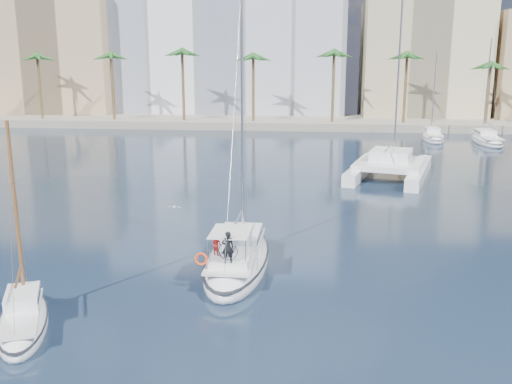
# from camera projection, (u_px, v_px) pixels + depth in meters

# --- Properties ---
(ground) EXTENTS (160.00, 160.00, 0.00)m
(ground) POSITION_uv_depth(u_px,v_px,m) (242.00, 249.00, 33.50)
(ground) COLOR black
(ground) RESTS_ON ground
(quay) EXTENTS (120.00, 14.00, 1.20)m
(quay) POSITION_uv_depth(u_px,v_px,m) (289.00, 122.00, 92.38)
(quay) COLOR gray
(quay) RESTS_ON ground
(building_modern) EXTENTS (42.00, 16.00, 28.00)m
(building_modern) POSITION_uv_depth(u_px,v_px,m) (226.00, 39.00, 102.05)
(building_modern) COLOR white
(building_modern) RESTS_ON ground
(building_tan_left) EXTENTS (22.00, 14.00, 22.00)m
(building_tan_left) POSITION_uv_depth(u_px,v_px,m) (57.00, 56.00, 101.85)
(building_tan_left) COLOR tan
(building_tan_left) RESTS_ON ground
(building_beige) EXTENTS (20.00, 14.00, 20.00)m
(building_beige) POSITION_uv_depth(u_px,v_px,m) (422.00, 62.00, 96.72)
(building_beige) COLOR beige
(building_beige) RESTS_ON ground
(palm_left) EXTENTS (3.60, 3.60, 12.30)m
(palm_left) POSITION_uv_depth(u_px,v_px,m) (73.00, 61.00, 89.61)
(palm_left) COLOR brown
(palm_left) RESTS_ON ground
(palm_centre) EXTENTS (3.60, 3.60, 12.30)m
(palm_centre) POSITION_uv_depth(u_px,v_px,m) (289.00, 61.00, 86.25)
(palm_centre) COLOR brown
(palm_centre) RESTS_ON ground
(main_sloop) EXTENTS (3.34, 10.23, 15.15)m
(main_sloop) POSITION_uv_depth(u_px,v_px,m) (238.00, 259.00, 30.51)
(main_sloop) COLOR white
(main_sloop) RESTS_ON ground
(small_sloop) EXTENTS (4.26, 6.58, 9.07)m
(small_sloop) POSITION_uv_depth(u_px,v_px,m) (23.00, 320.00, 23.74)
(small_sloop) COLOR white
(small_sloop) RESTS_ON ground
(catamaran) EXTENTS (9.63, 14.20, 18.79)m
(catamaran) POSITION_uv_depth(u_px,v_px,m) (390.00, 164.00, 53.58)
(catamaran) COLOR white
(catamaran) RESTS_ON ground
(seagull) EXTENTS (0.95, 0.41, 0.18)m
(seagull) POSITION_uv_depth(u_px,v_px,m) (174.00, 207.00, 40.46)
(seagull) COLOR silver
(seagull) RESTS_ON ground
(moored_yacht_a) EXTENTS (3.37, 9.52, 11.90)m
(moored_yacht_a) POSITION_uv_depth(u_px,v_px,m) (432.00, 140.00, 76.99)
(moored_yacht_a) COLOR white
(moored_yacht_a) RESTS_ON ground
(moored_yacht_b) EXTENTS (3.32, 10.83, 13.72)m
(moored_yacht_b) POSITION_uv_depth(u_px,v_px,m) (486.00, 143.00, 74.42)
(moored_yacht_b) COLOR white
(moored_yacht_b) RESTS_ON ground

